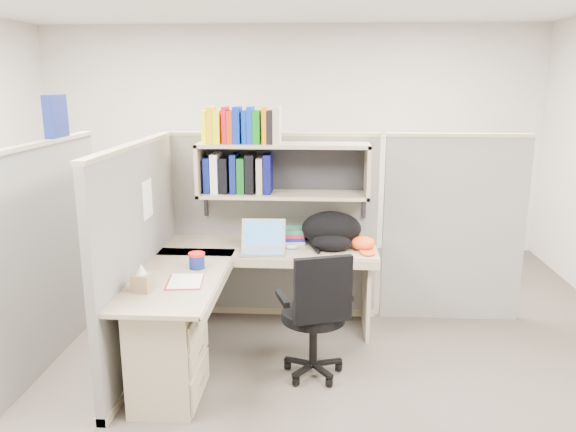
# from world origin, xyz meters

# --- Properties ---
(ground) EXTENTS (6.00, 6.00, 0.00)m
(ground) POSITION_xyz_m (0.00, 0.00, 0.00)
(ground) COLOR #352F29
(ground) RESTS_ON ground
(room_shell) EXTENTS (6.00, 6.00, 6.00)m
(room_shell) POSITION_xyz_m (0.00, 0.00, 1.62)
(room_shell) COLOR beige
(room_shell) RESTS_ON ground
(cubicle) EXTENTS (3.79, 1.84, 1.95)m
(cubicle) POSITION_xyz_m (-0.37, 0.45, 0.91)
(cubicle) COLOR slate
(cubicle) RESTS_ON ground
(desk) EXTENTS (1.74, 1.75, 0.73)m
(desk) POSITION_xyz_m (-0.41, -0.29, 0.44)
(desk) COLOR gray
(desk) RESTS_ON ground
(laptop) EXTENTS (0.36, 0.36, 0.25)m
(laptop) POSITION_xyz_m (-0.04, 0.39, 0.86)
(laptop) COLOR silver
(laptop) RESTS_ON desk
(backpack) EXTENTS (0.49, 0.38, 0.29)m
(backpack) POSITION_xyz_m (0.50, 0.55, 0.87)
(backpack) COLOR black
(backpack) RESTS_ON desk
(orange_cap) EXTENTS (0.25, 0.27, 0.11)m
(orange_cap) POSITION_xyz_m (0.75, 0.52, 0.78)
(orange_cap) COLOR #E94A14
(orange_cap) RESTS_ON desk
(snack_canister) EXTENTS (0.12, 0.12, 0.12)m
(snack_canister) POSITION_xyz_m (-0.48, -0.02, 0.79)
(snack_canister) COLOR navy
(snack_canister) RESTS_ON desk
(tissue_box) EXTENTS (0.13, 0.13, 0.18)m
(tissue_box) POSITION_xyz_m (-0.73, -0.49, 0.82)
(tissue_box) COLOR #917252
(tissue_box) RESTS_ON desk
(mouse) EXTENTS (0.10, 0.08, 0.04)m
(mouse) POSITION_xyz_m (0.19, 0.50, 0.75)
(mouse) COLOR #92B0D0
(mouse) RESTS_ON desk
(paper_cup) EXTENTS (0.07, 0.07, 0.09)m
(paper_cup) POSITION_xyz_m (0.02, 0.70, 0.78)
(paper_cup) COLOR silver
(paper_cup) RESTS_ON desk
(book_stack) EXTENTS (0.20, 0.25, 0.12)m
(book_stack) POSITION_xyz_m (0.19, 0.72, 0.79)
(book_stack) COLOR slate
(book_stack) RESTS_ON desk
(loose_paper) EXTENTS (0.25, 0.31, 0.00)m
(loose_paper) POSITION_xyz_m (-0.49, -0.29, 0.73)
(loose_paper) COLOR silver
(loose_paper) RESTS_ON desk
(task_chair) EXTENTS (0.54, 0.50, 0.95)m
(task_chair) POSITION_xyz_m (0.39, -0.22, 0.34)
(task_chair) COLOR black
(task_chair) RESTS_ON ground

